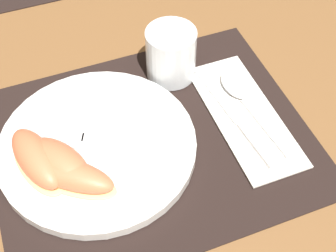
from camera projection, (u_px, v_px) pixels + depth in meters
name	position (u px, v px, depth m)	size (l,w,h in m)	color
ground_plane	(152.00, 142.00, 0.66)	(3.00, 3.00, 0.00)	brown
placemat	(152.00, 141.00, 0.66)	(0.44, 0.35, 0.00)	black
plate	(98.00, 146.00, 0.64)	(0.27, 0.27, 0.02)	white
juice_glass	(171.00, 56.00, 0.71)	(0.08, 0.08, 0.08)	silver
napkin	(244.00, 115.00, 0.68)	(0.09, 0.23, 0.00)	white
knife	(236.00, 116.00, 0.67)	(0.04, 0.20, 0.01)	silver
spoon	(243.00, 96.00, 0.70)	(0.04, 0.18, 0.01)	silver
fork	(89.00, 141.00, 0.63)	(0.18, 0.09, 0.00)	silver
citrus_wedge_0	(37.00, 160.00, 0.60)	(0.08, 0.12, 0.04)	#F4DB84
citrus_wedge_1	(60.00, 163.00, 0.59)	(0.10, 0.11, 0.04)	#F4DB84
citrus_wedge_2	(67.00, 174.00, 0.58)	(0.13, 0.12, 0.03)	#F4DB84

